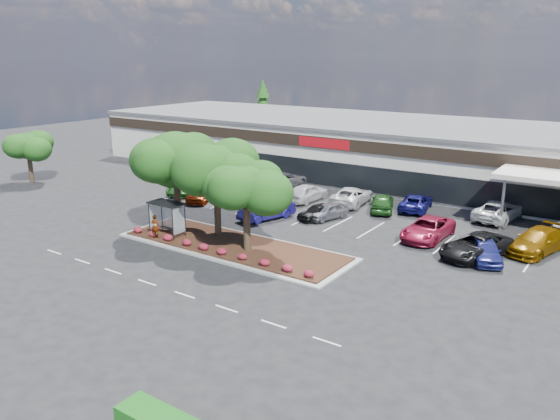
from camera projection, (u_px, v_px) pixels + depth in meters
The scene contains 28 objects.
ground at pixel (219, 271), 35.65m from camera, with size 160.00×160.00×0.00m, color black.
retail_store at pixel (414, 151), 61.64m from camera, with size 80.40×25.20×6.25m.
landscape_island at pixel (234, 246), 39.88m from camera, with size 18.00×6.00×0.26m.
lane_markings at pixel (302, 230), 43.99m from camera, with size 33.12×20.06×0.01m.
shrub_row at pixel (214, 249), 38.11m from camera, with size 17.00×0.80×0.50m, color maroon, non-canonical shape.
bus_shelter at pixel (168, 209), 41.44m from camera, with size 2.75×1.55×2.59m.
island_tree_west at pixel (177, 180), 42.42m from camera, with size 7.20×7.20×7.89m, color #183A12, non-canonical shape.
island_tree_mid at pixel (217, 188), 41.15m from camera, with size 6.60×6.60×7.32m, color #183A12, non-canonical shape.
island_tree_east at pixel (247, 205), 37.90m from camera, with size 5.80×5.80×6.50m, color #183A12, non-canonical shape.
tree_west_far at pixel (29, 157), 59.73m from camera, with size 4.80×4.80×5.61m, color #183A12, non-canonical shape.
conifer_north_west at pixel (263, 111), 87.09m from camera, with size 4.40×4.40×10.00m, color #183A12.
person_waiting at pixel (155, 226), 41.01m from camera, with size 0.66×0.43×1.81m, color #594C47.
car_0 at pixel (186, 186), 55.32m from camera, with size 2.51×5.45×1.51m, color #1E4D1A.
car_1 at pixel (201, 193), 52.64m from camera, with size 1.98×4.88×1.41m, color #6D1C05.
car_2 at pixel (266, 210), 46.62m from camera, with size 1.78×5.11×1.68m, color #161157.
car_3 at pixel (328, 211), 46.75m from camera, with size 1.64×4.08×1.39m, color #5B5A61.
car_4 at pixel (318, 212), 46.70m from camera, with size 1.57×3.89×1.33m, color black.
car_5 at pixel (428, 229), 41.62m from camera, with size 2.67×5.79×1.61m, color maroon.
car_6 at pixel (476, 246), 37.82m from camera, with size 2.72×5.89×1.64m, color black.
car_7 at pixel (485, 250), 37.14m from camera, with size 1.80×4.49×1.53m, color navy.
car_8 at pixel (538, 241), 38.73m from camera, with size 2.38×5.86×1.70m, color #674003.
car_9 at pixel (282, 179), 58.11m from camera, with size 2.74×5.94×1.65m, color #59585F.
car_10 at pixel (248, 187), 55.51m from camera, with size 1.42×4.07×1.34m, color slate.
car_11 at pixel (307, 192), 52.42m from camera, with size 2.02×5.02×1.71m, color silver.
car_12 at pixel (352, 196), 51.40m from camera, with size 2.70×5.85×1.62m, color silver.
car_13 at pixel (382, 202), 49.07m from camera, with size 1.94×4.82×1.64m, color #1D4C18.
car_14 at pixel (416, 202), 49.35m from camera, with size 2.41×5.22×1.45m, color #100F55.
car_15 at pixel (498, 211), 46.37m from camera, with size 2.77×6.01×1.67m, color silver.
Camera 1 is at (22.10, -25.11, 13.57)m, focal length 35.00 mm.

